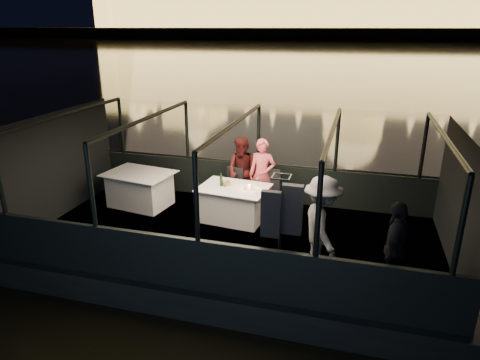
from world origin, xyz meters
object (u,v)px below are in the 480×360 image
(coat_stand, at_px, (279,236))
(person_man_maroon, at_px, (243,174))
(passenger_stripe, at_px, (321,227))
(dining_table_aft, at_px, (140,190))
(chair_port_left, at_px, (233,188))
(person_woman_coral, at_px, (262,178))
(passenger_dark, at_px, (396,243))
(dining_table_central, at_px, (234,204))
(chair_port_right, at_px, (268,194))
(wine_bottle, at_px, (221,179))

(coat_stand, height_order, person_man_maroon, coat_stand)
(person_man_maroon, height_order, passenger_stripe, passenger_stripe)
(dining_table_aft, height_order, passenger_stripe, passenger_stripe)
(dining_table_aft, xyz_separation_m, coat_stand, (3.76, -2.41, 0.51))
(dining_table_aft, distance_m, coat_stand, 4.50)
(dining_table_aft, height_order, chair_port_left, chair_port_left)
(person_woman_coral, xyz_separation_m, passenger_dark, (2.72, -2.66, 0.10))
(dining_table_central, height_order, coat_stand, coat_stand)
(chair_port_right, bearing_deg, wine_bottle, -143.75)
(chair_port_left, xyz_separation_m, passenger_stripe, (2.23, -2.34, 0.40))
(dining_table_central, bearing_deg, passenger_dark, -30.69)
(passenger_stripe, height_order, wine_bottle, passenger_stripe)
(coat_stand, distance_m, wine_bottle, 2.79)
(passenger_stripe, bearing_deg, person_woman_coral, 11.86)
(person_woman_coral, bearing_deg, dining_table_central, -120.65)
(dining_table_aft, bearing_deg, wine_bottle, -5.25)
(chair_port_right, bearing_deg, chair_port_left, 174.59)
(passenger_stripe, bearing_deg, chair_port_left, 22.43)
(dining_table_central, bearing_deg, coat_stand, -57.56)
(dining_table_aft, relative_size, chair_port_right, 1.56)
(coat_stand, bearing_deg, passenger_dark, 10.82)
(chair_port_right, relative_size, coat_stand, 0.50)
(person_man_maroon, bearing_deg, passenger_dark, -27.27)
(dining_table_aft, relative_size, chair_port_left, 1.70)
(dining_table_aft, height_order, wine_bottle, wine_bottle)
(dining_table_aft, distance_m, chair_port_right, 3.01)
(dining_table_central, bearing_deg, person_woman_coral, 60.75)
(person_woman_coral, bearing_deg, chair_port_right, -48.14)
(chair_port_left, distance_m, person_woman_coral, 0.74)
(chair_port_right, relative_size, person_man_maroon, 0.60)
(dining_table_central, bearing_deg, person_man_maroon, 93.47)
(dining_table_central, relative_size, passenger_stripe, 0.83)
(dining_table_aft, distance_m, person_man_maroon, 2.44)
(dining_table_aft, height_order, chair_port_right, chair_port_right)
(chair_port_right, xyz_separation_m, passenger_stripe, (1.37, -2.20, 0.40))
(chair_port_right, distance_m, person_woman_coral, 0.41)
(chair_port_right, xyz_separation_m, person_woman_coral, (-0.19, 0.20, 0.30))
(chair_port_right, height_order, coat_stand, coat_stand)
(passenger_dark, bearing_deg, chair_port_left, -110.24)
(chair_port_left, xyz_separation_m, person_man_maroon, (0.17, 0.21, 0.30))
(person_woman_coral, bearing_deg, coat_stand, -73.54)
(dining_table_aft, bearing_deg, person_woman_coral, 11.87)
(chair_port_left, distance_m, wine_bottle, 0.86)
(dining_table_central, distance_m, wine_bottle, 0.60)
(person_man_maroon, relative_size, passenger_stripe, 0.93)
(passenger_stripe, xyz_separation_m, passenger_dark, (1.16, -0.26, 0.00))
(person_woman_coral, xyz_separation_m, wine_bottle, (-0.72, -0.78, 0.17))
(passenger_stripe, relative_size, wine_bottle, 6.09)
(chair_port_left, distance_m, passenger_stripe, 3.26)
(wine_bottle, bearing_deg, passenger_stripe, -35.41)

